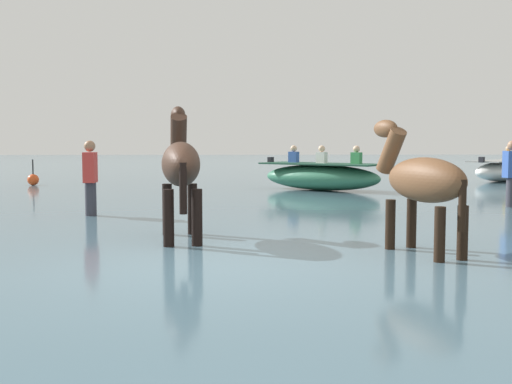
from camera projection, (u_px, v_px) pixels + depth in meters
name	position (u px, v px, depth m)	size (l,w,h in m)	color
ground_plane	(222.00, 290.00, 7.00)	(120.00, 120.00, 0.00)	#756B56
water_surface	(227.00, 197.00, 16.95)	(90.00, 90.00, 0.29)	#476675
horse_lead_dark_bay	(181.00, 168.00, 8.69)	(0.68, 1.97, 2.13)	#382319
horse_trailing_bay	(422.00, 183.00, 7.59)	(0.92, 1.72, 1.89)	brown
boat_near_starboard	(321.00, 176.00, 17.41)	(3.51, 3.14, 1.21)	#337556
boat_distant_west	(504.00, 171.00, 21.32)	(3.22, 2.99, 1.17)	silver
person_spectator_far	(512.00, 178.00, 12.99)	(0.36, 0.27, 1.63)	#383842
person_wading_mid	(90.00, 183.00, 11.47)	(0.20, 0.32, 1.63)	#383842
channel_buoy	(33.00, 179.00, 19.31)	(0.34, 0.34, 0.78)	#E54C1E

